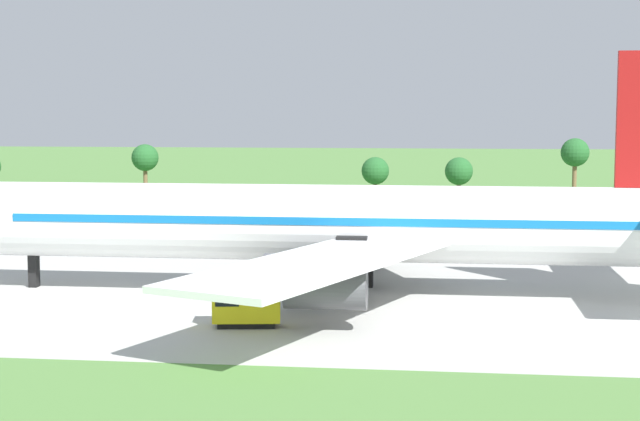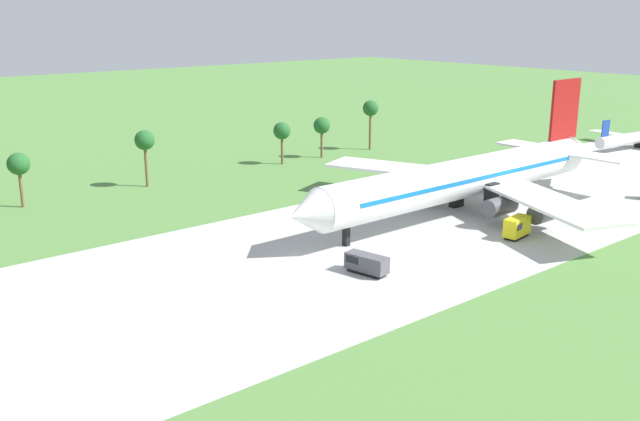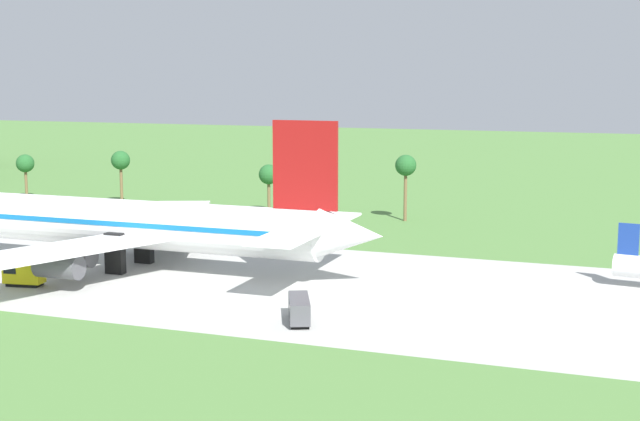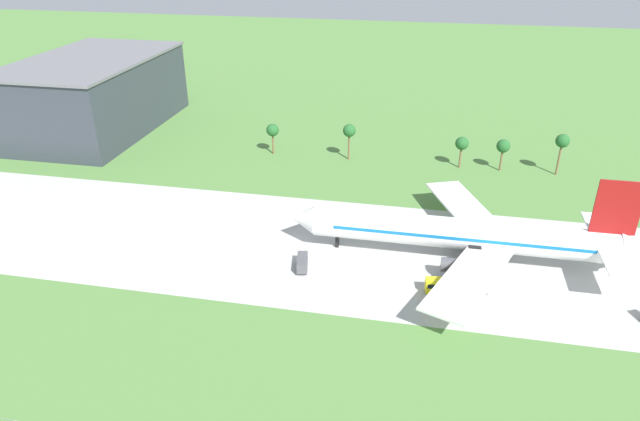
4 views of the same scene
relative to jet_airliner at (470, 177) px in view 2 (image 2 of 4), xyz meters
The scene contains 6 objects.
ground_plane 36.15m from the jet_airliner, behind, with size 600.00×600.00×0.00m, color #517F3D.
taxiway_strip 36.15m from the jet_airliner, behind, with size 320.00×44.00×0.02m.
jet_airliner is the anchor object (origin of this frame).
baggage_tug 33.12m from the jet_airliner, 163.32° to the right, with size 2.97×5.74×2.42m.
catering_van 14.55m from the jet_airliner, 112.95° to the right, with size 4.89×2.66×2.98m.
palm_tree_row 49.72m from the jet_airliner, 101.44° to the left, with size 81.92×3.60×11.35m.
Camera 2 is at (-52.43, -67.62, 30.91)m, focal length 40.00 mm.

